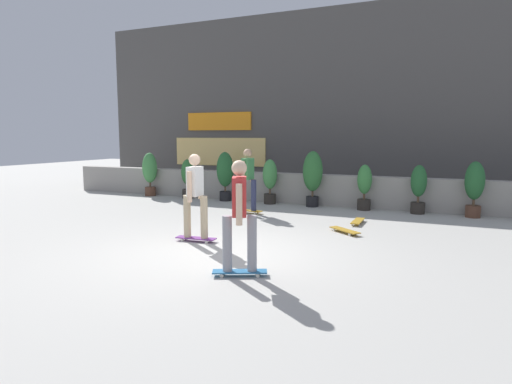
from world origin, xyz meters
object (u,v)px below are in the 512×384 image
potted_plant_3 (270,179)px  skater_mid_plaza (239,213)px  potted_plant_0 (150,171)px  skateboard_aside (345,230)px  potted_plant_2 (225,172)px  skater_far_left (195,193)px  potted_plant_6 (419,187)px  potted_plant_1 (188,177)px  potted_plant_4 (313,174)px  skateboard_near_camera (358,221)px  skater_by_wall_right (248,178)px  potted_plant_5 (364,185)px  potted_plant_7 (475,185)px

potted_plant_3 → skater_mid_plaza: bearing=-71.5°
potted_plant_0 → skateboard_aside: size_ratio=1.95×
potted_plant_2 → skater_far_left: skater_far_left is taller
potted_plant_6 → potted_plant_3: bearing=180.0°
potted_plant_2 → potted_plant_1: bearing=180.0°
potted_plant_1 → potted_plant_4: 4.23m
potted_plant_0 → potted_plant_3: potted_plant_0 is taller
skater_mid_plaza → skateboard_near_camera: size_ratio=2.11×
skater_far_left → skater_by_wall_right: size_ratio=1.00×
skater_far_left → skater_mid_plaza: 2.32m
potted_plant_5 → skater_far_left: skater_far_left is taller
potted_plant_3 → skateboard_aside: 4.35m
potted_plant_1 → potted_plant_2: 1.40m
potted_plant_3 → potted_plant_5: 2.80m
potted_plant_0 → potted_plant_5: size_ratio=1.17×
potted_plant_6 → skateboard_near_camera: (-1.18, -1.98, -0.65)m
potted_plant_3 → skater_far_left: bearing=-84.4°
potted_plant_7 → skater_mid_plaza: 7.37m
potted_plant_2 → skateboard_near_camera: size_ratio=1.91×
skateboard_near_camera → skater_by_wall_right: bearing=175.0°
skater_far_left → potted_plant_6: bearing=53.5°
potted_plant_0 → skateboard_near_camera: 7.72m
skater_by_wall_right → skateboard_near_camera: bearing=-5.0°
potted_plant_4 → potted_plant_7: bearing=0.0°
potted_plant_3 → skater_mid_plaza: size_ratio=0.79×
skater_by_wall_right → skater_mid_plaza: 5.31m
potted_plant_3 → potted_plant_7: 5.51m
potted_plant_0 → potted_plant_5: bearing=0.0°
skateboard_aside → potted_plant_5: bearing=93.1°
potted_plant_3 → skater_mid_plaza: skater_mid_plaza is taller
potted_plant_3 → skater_far_left: size_ratio=0.79×
potted_plant_2 → skater_far_left: 5.40m
potted_plant_2 → skater_far_left: size_ratio=0.90×
potted_plant_3 → skateboard_aside: potted_plant_3 is taller
potted_plant_5 → skater_far_left: size_ratio=0.74×
potted_plant_1 → skater_by_wall_right: size_ratio=0.75×
potted_plant_1 → potted_plant_6: bearing=0.0°
skater_far_left → skater_by_wall_right: same height
potted_plant_6 → potted_plant_7: 1.31m
potted_plant_2 → skateboard_near_camera: potted_plant_2 is taller
potted_plant_2 → potted_plant_0: bearing=180.0°
potted_plant_3 → skater_far_left: skater_far_left is taller
skater_by_wall_right → skater_mid_plaza: size_ratio=1.00×
potted_plant_7 → skateboard_aside: potted_plant_7 is taller
skateboard_near_camera → skateboard_aside: same height
potted_plant_5 → skateboard_aside: 3.17m
potted_plant_0 → skateboard_near_camera: (7.42, -1.98, -0.79)m
potted_plant_6 → potted_plant_7: bearing=0.0°
potted_plant_4 → skater_far_left: 5.08m
potted_plant_1 → potted_plant_3: bearing=0.0°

